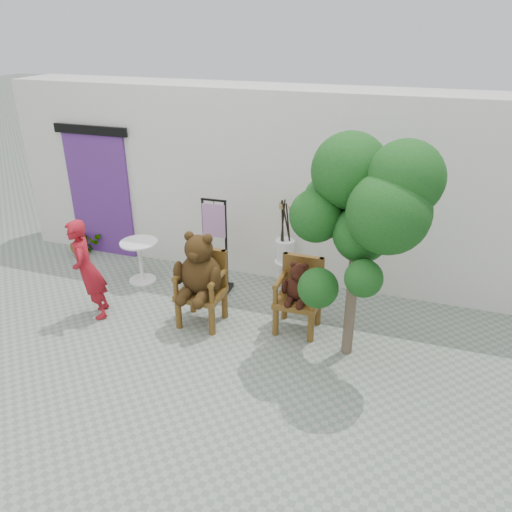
# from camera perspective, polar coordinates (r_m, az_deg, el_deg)

# --- Properties ---
(ground_plane) EXTENTS (60.00, 60.00, 0.00)m
(ground_plane) POSITION_cam_1_polar(r_m,az_deg,el_deg) (6.40, -6.95, -12.44)
(ground_plane) COLOR gray
(ground_plane) RESTS_ON ground
(back_wall) EXTENTS (9.00, 1.00, 3.00)m
(back_wall) POSITION_cam_1_polar(r_m,az_deg,el_deg) (8.31, 1.75, 8.53)
(back_wall) COLOR silver
(back_wall) RESTS_ON ground
(doorway) EXTENTS (1.40, 0.11, 2.33)m
(doorway) POSITION_cam_1_polar(r_m,az_deg,el_deg) (9.28, -17.41, 7.02)
(doorway) COLOR #542777
(doorway) RESTS_ON ground
(chair_big) EXTENTS (0.68, 0.72, 1.38)m
(chair_big) POSITION_cam_1_polar(r_m,az_deg,el_deg) (6.85, -6.39, -2.05)
(chair_big) COLOR #503311
(chair_big) RESTS_ON ground
(chair_small) EXTENTS (0.59, 0.56, 1.04)m
(chair_small) POSITION_cam_1_polar(r_m,az_deg,el_deg) (6.77, 4.93, -3.73)
(chair_small) COLOR #503311
(chair_small) RESTS_ON ground
(person) EXTENTS (0.58, 0.64, 1.48)m
(person) POSITION_cam_1_polar(r_m,az_deg,el_deg) (7.36, -18.71, -1.53)
(person) COLOR maroon
(person) RESTS_ON ground
(cafe_table) EXTENTS (0.60, 0.60, 0.70)m
(cafe_table) POSITION_cam_1_polar(r_m,az_deg,el_deg) (8.28, -13.09, -0.08)
(cafe_table) COLOR white
(cafe_table) RESTS_ON ground
(display_stand) EXTENTS (0.46, 0.37, 1.51)m
(display_stand) POSITION_cam_1_polar(r_m,az_deg,el_deg) (7.77, -4.64, -0.02)
(display_stand) COLOR black
(display_stand) RESTS_ON ground
(stool_bucket) EXTENTS (0.32, 0.32, 1.45)m
(stool_bucket) POSITION_cam_1_polar(r_m,az_deg,el_deg) (7.81, 3.31, 0.64)
(stool_bucket) COLOR white
(stool_bucket) RESTS_ON ground
(tree) EXTENTS (1.69, 1.39, 2.81)m
(tree) POSITION_cam_1_polar(r_m,az_deg,el_deg) (5.68, 12.36, 5.86)
(tree) COLOR #4C3D2D
(tree) RESTS_ON ground
(potted_plant) EXTENTS (0.54, 0.50, 0.48)m
(potted_plant) POSITION_cam_1_polar(r_m,az_deg,el_deg) (9.61, -18.97, 1.48)
(potted_plant) COLOR #0E3411
(potted_plant) RESTS_ON ground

